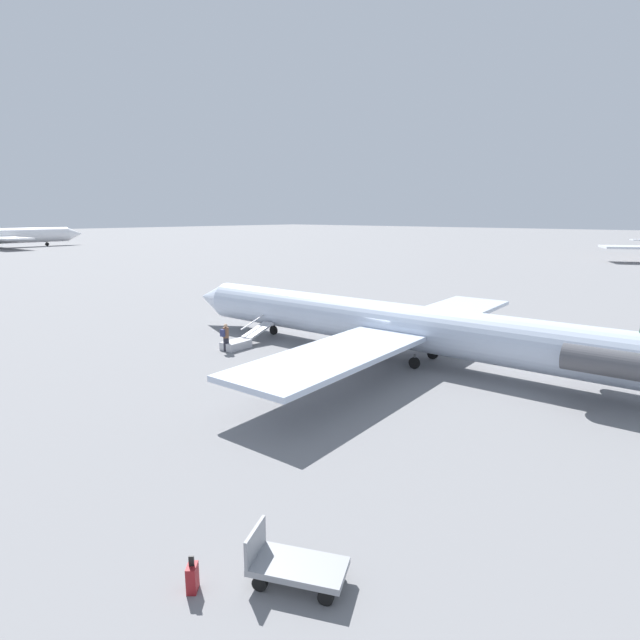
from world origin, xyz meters
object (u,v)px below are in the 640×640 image
airplane_main (398,325)px  passenger (226,335)px  luggage_cart (293,565)px  suitcase (192,578)px  boarding_stairs (241,342)px

airplane_main → passenger: (8.86, 5.65, -1.03)m
luggage_cart → suitcase: bearing=22.3°
boarding_stairs → luggage_cart: boarding_stairs is taller
luggage_cart → boarding_stairs: bearing=-62.0°
airplane_main → boarding_stairs: (8.90, 4.44, -1.66)m
airplane_main → suitcase: (-6.72, 18.87, -1.70)m
passenger → suitcase: size_ratio=1.98×
passenger → suitcase: passenger is taller
boarding_stairs → passenger: bearing=178.0°
passenger → luggage_cart: 20.65m
airplane_main → passenger: airplane_main is taller
airplane_main → luggage_cart: bearing=111.8°
luggage_cart → airplane_main: bearing=-89.8°
luggage_cart → suitcase: 2.27m
passenger → suitcase: 20.45m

